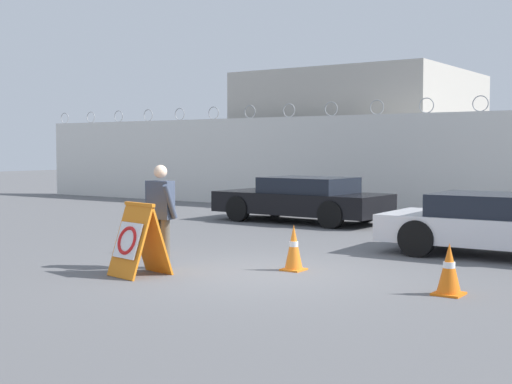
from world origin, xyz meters
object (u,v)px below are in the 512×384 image
(security_guard, at_px, (161,211))
(parked_car_front_coupe, at_px, (303,199))
(parked_car_rear_sedan, at_px, (504,225))
(traffic_cone_mid, at_px, (294,248))
(traffic_cone_far, at_px, (449,269))
(barricade_sign, at_px, (137,239))
(traffic_cone_near, at_px, (150,234))

(security_guard, relative_size, parked_car_front_coupe, 0.36)
(security_guard, xyz_separation_m, parked_car_rear_sedan, (4.29, 4.46, -0.35))
(traffic_cone_mid, xyz_separation_m, parked_car_rear_sedan, (2.38, 3.41, 0.22))
(security_guard, height_order, traffic_cone_far, security_guard)
(barricade_sign, distance_m, parked_car_front_coupe, 8.53)
(traffic_cone_mid, xyz_separation_m, traffic_cone_far, (2.73, -0.45, -0.02))
(barricade_sign, xyz_separation_m, traffic_cone_far, (4.47, 1.33, -0.22))
(barricade_sign, bearing_deg, traffic_cone_far, 27.74)
(security_guard, relative_size, traffic_cone_far, 2.41)
(barricade_sign, xyz_separation_m, parked_car_rear_sedan, (4.12, 5.19, 0.02))
(traffic_cone_near, relative_size, traffic_cone_far, 1.04)
(security_guard, distance_m, traffic_cone_mid, 2.26)
(barricade_sign, distance_m, traffic_cone_mid, 2.50)
(security_guard, xyz_separation_m, traffic_cone_mid, (1.91, 1.06, -0.57))
(security_guard, distance_m, traffic_cone_far, 4.71)
(security_guard, bearing_deg, parked_car_front_coupe, 98.26)
(traffic_cone_mid, height_order, traffic_cone_far, traffic_cone_mid)
(traffic_cone_near, distance_m, parked_car_front_coupe, 6.49)
(traffic_cone_mid, distance_m, parked_car_front_coupe, 7.51)
(parked_car_front_coupe, height_order, parked_car_rear_sedan, parked_car_front_coupe)
(traffic_cone_far, bearing_deg, barricade_sign, -163.40)
(barricade_sign, height_order, parked_car_front_coupe, parked_car_front_coupe)
(barricade_sign, xyz_separation_m, security_guard, (-0.16, 0.72, 0.38))
(parked_car_rear_sedan, bearing_deg, security_guard, -135.32)
(security_guard, relative_size, parked_car_rear_sedan, 0.38)
(traffic_cone_mid, relative_size, traffic_cone_far, 1.06)
(traffic_cone_near, distance_m, traffic_cone_mid, 3.20)
(parked_car_front_coupe, bearing_deg, parked_car_rear_sedan, 154.53)
(security_guard, xyz_separation_m, traffic_cone_far, (4.63, 0.61, -0.59))
(traffic_cone_mid, relative_size, parked_car_rear_sedan, 0.17)
(traffic_cone_near, xyz_separation_m, traffic_cone_far, (5.92, -0.50, -0.01))
(traffic_cone_far, bearing_deg, parked_car_rear_sedan, 95.11)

